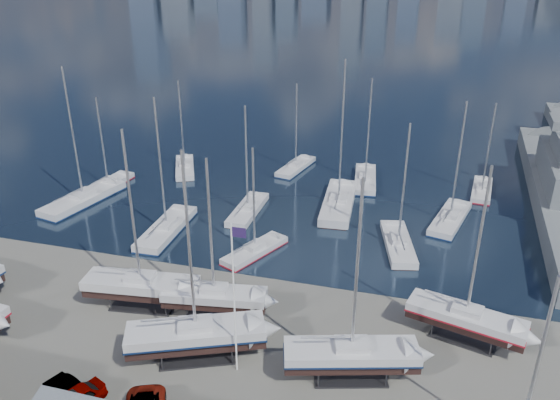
% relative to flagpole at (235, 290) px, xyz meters
% --- Properties ---
extents(ground, '(1400.00, 1400.00, 0.00)m').
position_rel_flagpole_xyz_m(ground, '(-3.49, 2.91, -7.23)').
color(ground, '#605E59').
rests_on(ground, ground).
extents(water, '(1400.00, 600.00, 0.40)m').
position_rel_flagpole_xyz_m(water, '(-3.49, 312.91, -7.38)').
color(water, '#182638').
rests_on(water, ground).
extents(sailboat_cradle_2, '(10.42, 4.06, 16.52)m').
position_rel_flagpole_xyz_m(sailboat_cradle_2, '(-11.00, 5.56, -5.13)').
color(sailboat_cradle_2, '#2D2D33').
rests_on(sailboat_cradle_2, ground).
extents(sailboat_cradle_3, '(11.01, 7.02, 17.21)m').
position_rel_flagpole_xyz_m(sailboat_cradle_3, '(-3.55, 0.53, -5.09)').
color(sailboat_cradle_3, '#2D2D33').
rests_on(sailboat_cradle_3, ground).
extents(sailboat_cradle_4, '(9.21, 3.85, 14.68)m').
position_rel_flagpole_xyz_m(sailboat_cradle_4, '(-4.17, 5.84, -5.22)').
color(sailboat_cradle_4, '#2D2D33').
rests_on(sailboat_cradle_4, ground).
extents(sailboat_cradle_5, '(10.34, 5.45, 16.09)m').
position_rel_flagpole_xyz_m(sailboat_cradle_5, '(8.33, 1.51, -5.15)').
color(sailboat_cradle_5, '#2D2D33').
rests_on(sailboat_cradle_5, ground).
extents(sailboat_cradle_6, '(9.75, 5.01, 15.24)m').
position_rel_flagpole_xyz_m(sailboat_cradle_6, '(16.59, 8.37, -5.20)').
color(sailboat_cradle_6, '#2D2D33').
rests_on(sailboat_cradle_6, ground).
extents(sailboat_moored_0, '(5.83, 12.47, 17.99)m').
position_rel_flagpole_xyz_m(sailboat_moored_0, '(-29.10, 23.56, -6.92)').
color(sailboat_moored_0, black).
rests_on(sailboat_moored_0, water).
extents(sailboat_moored_1, '(3.39, 8.88, 12.95)m').
position_rel_flagpole_xyz_m(sailboat_moored_1, '(-28.84, 28.87, -6.92)').
color(sailboat_moored_1, black).
rests_on(sailboat_moored_1, water).
extents(sailboat_moored_2, '(6.13, 9.32, 13.73)m').
position_rel_flagpole_xyz_m(sailboat_moored_2, '(-21.51, 37.49, -6.90)').
color(sailboat_moored_2, black).
rests_on(sailboat_moored_2, water).
extents(sailboat_moored_3, '(3.32, 10.99, 16.33)m').
position_rel_flagpole_xyz_m(sailboat_moored_3, '(-15.30, 18.99, -6.92)').
color(sailboat_moored_3, black).
rests_on(sailboat_moored_3, water).
extents(sailboat_moored_4, '(2.62, 9.28, 14.01)m').
position_rel_flagpole_xyz_m(sailboat_moored_4, '(-8.05, 26.29, -6.90)').
color(sailboat_moored_4, black).
rests_on(sailboat_moored_4, water).
extents(sailboat_moored_5, '(4.29, 9.16, 13.21)m').
position_rel_flagpole_xyz_m(sailboat_moored_5, '(-5.97, 42.14, -6.92)').
color(sailboat_moored_5, black).
rests_on(sailboat_moored_5, water).
extents(sailboat_moored_6, '(5.55, 8.47, 12.34)m').
position_rel_flagpole_xyz_m(sailboat_moored_6, '(-4.17, 17.07, -6.92)').
color(sailboat_moored_6, black).
rests_on(sailboat_moored_6, water).
extents(sailboat_moored_7, '(4.39, 12.85, 19.08)m').
position_rel_flagpole_xyz_m(sailboat_moored_7, '(2.30, 30.99, -6.90)').
color(sailboat_moored_7, black).
rests_on(sailboat_moored_7, water).
extents(sailboat_moored_8, '(3.95, 10.36, 15.11)m').
position_rel_flagpole_xyz_m(sailboat_moored_8, '(4.49, 39.87, -6.92)').
color(sailboat_moored_8, black).
rests_on(sailboat_moored_8, water).
extents(sailboat_moored_9, '(4.74, 9.96, 14.50)m').
position_rel_flagpole_xyz_m(sailboat_moored_9, '(10.27, 22.51, -6.91)').
color(sailboat_moored_9, black).
rests_on(sailboat_moored_9, water).
extents(sailboat_moored_10, '(5.27, 10.56, 15.20)m').
position_rel_flagpole_xyz_m(sailboat_moored_10, '(15.72, 30.28, -6.92)').
color(sailboat_moored_10, black).
rests_on(sailboat_moored_10, water).
extents(sailboat_moored_11, '(3.25, 8.66, 12.65)m').
position_rel_flagpole_xyz_m(sailboat_moored_11, '(19.82, 40.44, -6.92)').
color(sailboat_moored_11, black).
rests_on(sailboat_moored_11, water).
extents(car_b, '(4.81, 3.15, 1.50)m').
position_rel_flagpole_xyz_m(car_b, '(-10.20, -6.27, -6.48)').
color(car_b, gray).
rests_on(car_b, ground).
extents(flagpole, '(1.10, 0.12, 12.50)m').
position_rel_flagpole_xyz_m(flagpole, '(0.00, 0.00, 0.00)').
color(flagpole, white).
rests_on(flagpole, ground).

